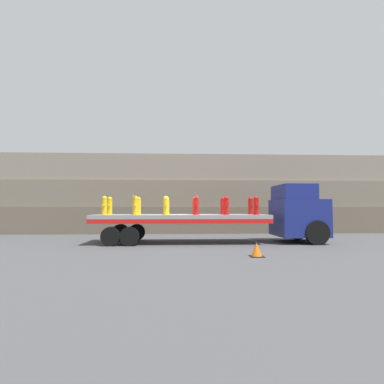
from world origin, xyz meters
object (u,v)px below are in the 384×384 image
at_px(fire_hydrant_red_near_5, 256,206).
at_px(fire_hydrant_red_far_5, 251,206).
at_px(fire_hydrant_yellow_far_1, 138,206).
at_px(fire_hydrant_yellow_near_0, 104,206).
at_px(fire_hydrant_red_far_3, 195,206).
at_px(fire_hydrant_red_near_4, 226,206).
at_px(fire_hydrant_yellow_far_0, 110,206).
at_px(fire_hydrant_red_far_4, 223,206).
at_px(traffic_cone, 257,250).
at_px(truck_cab, 299,213).
at_px(fire_hydrant_red_near_3, 196,206).
at_px(fire_hydrant_yellow_near_1, 135,206).
at_px(flatbed_trailer, 171,220).
at_px(fire_hydrant_yellow_near_2, 166,206).
at_px(fire_hydrant_yellow_far_2, 167,206).

distance_m(fire_hydrant_red_near_5, fire_hydrant_red_far_5, 1.08).
xyz_separation_m(fire_hydrant_yellow_far_1, fire_hydrant_red_near_5, (5.70, -1.08, 0.00)).
relative_size(fire_hydrant_yellow_near_0, fire_hydrant_red_far_3, 1.00).
distance_m(fire_hydrant_red_far_3, fire_hydrant_red_near_4, 1.79).
bearing_deg(fire_hydrant_yellow_far_0, fire_hydrant_yellow_far_1, 0.00).
height_order(fire_hydrant_red_far_4, traffic_cone, fire_hydrant_red_far_4).
bearing_deg(fire_hydrant_red_far_5, truck_cab, -13.21).
distance_m(fire_hydrant_yellow_near_0, traffic_cone, 7.36).
height_order(fire_hydrant_yellow_far_0, fire_hydrant_red_near_5, same).
bearing_deg(fire_hydrant_red_near_3, fire_hydrant_red_near_5, 0.00).
xyz_separation_m(truck_cab, fire_hydrant_red_near_4, (-3.73, -0.54, 0.36)).
relative_size(fire_hydrant_yellow_near_1, fire_hydrant_red_far_5, 1.00).
xyz_separation_m(fire_hydrant_red_far_4, fire_hydrant_red_far_5, (1.42, 0.00, 0.00)).
bearing_deg(fire_hydrant_yellow_near_0, fire_hydrant_red_far_5, 8.63).
bearing_deg(fire_hydrant_red_near_3, flatbed_trailer, 155.71).
relative_size(fire_hydrant_red_near_3, fire_hydrant_red_near_5, 1.00).
height_order(fire_hydrant_yellow_near_2, fire_hydrant_red_far_5, same).
height_order(flatbed_trailer, fire_hydrant_red_near_4, fire_hydrant_red_near_4).
relative_size(fire_hydrant_yellow_far_2, fire_hydrant_red_near_3, 1.00).
distance_m(truck_cab, fire_hydrant_yellow_near_1, 8.03).
bearing_deg(fire_hydrant_yellow_far_1, fire_hydrant_red_far_5, 0.00).
bearing_deg(fire_hydrant_red_far_5, fire_hydrant_red_far_4, 180.00).
bearing_deg(fire_hydrant_red_far_3, traffic_cone, -68.86).
distance_m(fire_hydrant_yellow_far_0, fire_hydrant_red_far_5, 7.12).
xyz_separation_m(truck_cab, flatbed_trailer, (-6.35, 0.00, -0.32)).
xyz_separation_m(fire_hydrant_yellow_far_0, fire_hydrant_red_far_4, (5.70, 0.00, 0.00)).
relative_size(fire_hydrant_yellow_near_1, fire_hydrant_yellow_near_2, 1.00).
height_order(fire_hydrant_yellow_near_1, fire_hydrant_yellow_near_2, same).
height_order(fire_hydrant_yellow_far_1, fire_hydrant_red_near_4, same).
distance_m(fire_hydrant_yellow_far_1, fire_hydrant_yellow_far_2, 1.42).
height_order(fire_hydrant_red_near_4, fire_hydrant_red_near_5, same).
height_order(fire_hydrant_yellow_far_1, fire_hydrant_red_near_3, same).
bearing_deg(fire_hydrant_yellow_far_1, fire_hydrant_red_near_5, -10.75).
bearing_deg(fire_hydrant_red_far_5, flatbed_trailer, -172.39).
bearing_deg(truck_cab, fire_hydrant_red_near_3, -174.01).
bearing_deg(fire_hydrant_red_near_3, fire_hydrant_red_near_4, 0.00).
height_order(fire_hydrant_yellow_far_2, traffic_cone, fire_hydrant_yellow_far_2).
relative_size(fire_hydrant_red_far_3, fire_hydrant_red_far_4, 1.00).
bearing_deg(fire_hydrant_red_far_5, fire_hydrant_red_near_3, -159.21).
bearing_deg(fire_hydrant_red_far_4, fire_hydrant_yellow_near_1, -165.80).
xyz_separation_m(fire_hydrant_red_near_4, fire_hydrant_red_near_5, (1.42, 0.00, 0.00)).
distance_m(fire_hydrant_red_near_4, fire_hydrant_red_far_5, 1.79).
bearing_deg(fire_hydrant_red_near_3, fire_hydrant_yellow_near_0, 180.00).
distance_m(fire_hydrant_red_near_5, traffic_cone, 4.18).
xyz_separation_m(fire_hydrant_yellow_far_1, fire_hydrant_red_far_5, (5.70, 0.00, 0.00)).
bearing_deg(fire_hydrant_red_far_5, fire_hydrant_red_far_3, 180.00).
relative_size(fire_hydrant_yellow_near_0, fire_hydrant_red_near_5, 1.00).
bearing_deg(traffic_cone, flatbed_trailer, 125.56).
relative_size(flatbed_trailer, fire_hydrant_red_far_5, 9.45).
distance_m(fire_hydrant_yellow_near_2, fire_hydrant_red_near_3, 1.42).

